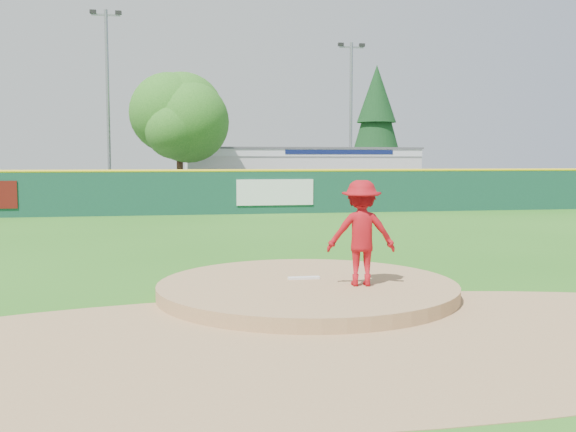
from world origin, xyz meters
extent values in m
plane|color=#286B19|center=(0.00, 0.00, 0.00)|extent=(120.00, 120.00, 0.00)
cylinder|color=#9E774C|center=(0.00, 0.00, 0.00)|extent=(5.50, 5.50, 0.50)
cube|color=white|center=(0.00, 0.30, 0.27)|extent=(0.60, 0.15, 0.04)
cylinder|color=#9E774C|center=(0.00, -3.00, 0.01)|extent=(15.40, 15.40, 0.01)
cube|color=#38383A|center=(0.00, 27.00, 0.01)|extent=(44.00, 16.00, 0.02)
imported|color=#A20D15|center=(0.89, -0.46, 1.19)|extent=(1.32, 0.89, 1.89)
imported|color=silver|center=(-4.94, 23.32, 0.74)|extent=(5.56, 3.38, 1.44)
cube|color=silver|center=(6.00, 32.00, 1.60)|extent=(15.00, 8.00, 3.20)
cube|color=white|center=(6.00, 27.98, 3.00)|extent=(15.00, 0.06, 0.55)
cube|color=#0F194C|center=(8.00, 27.94, 3.00)|extent=(7.00, 0.03, 0.28)
cube|color=#59595B|center=(6.00, 32.00, 3.25)|extent=(15.20, 8.20, 0.12)
cube|color=white|center=(2.27, 17.92, 1.00)|extent=(3.60, 0.04, 1.20)
cube|color=#144232|center=(0.00, 18.00, 1.00)|extent=(40.00, 0.10, 2.00)
cylinder|color=yellow|center=(0.00, 18.00, 2.00)|extent=(40.00, 0.14, 0.14)
cylinder|color=#382314|center=(-2.00, 25.00, 1.30)|extent=(0.36, 0.36, 2.60)
sphere|color=#387F23|center=(-2.00, 25.00, 4.56)|extent=(5.60, 5.60, 5.60)
cylinder|color=#382314|center=(13.00, 36.00, 0.80)|extent=(0.40, 0.40, 1.60)
cone|color=#113A16|center=(13.00, 36.00, 5.55)|extent=(4.40, 4.40, 7.90)
cylinder|color=gray|center=(-6.00, 27.00, 5.50)|extent=(0.20, 0.20, 11.00)
cube|color=gray|center=(-6.00, 27.00, 10.70)|extent=(1.60, 0.10, 0.10)
cube|color=black|center=(-6.70, 27.00, 10.85)|extent=(0.35, 0.25, 0.20)
cube|color=black|center=(-5.30, 27.00, 10.85)|extent=(0.35, 0.25, 0.20)
cylinder|color=gray|center=(9.00, 29.00, 5.00)|extent=(0.20, 0.20, 10.00)
cube|color=gray|center=(9.00, 29.00, 9.70)|extent=(1.60, 0.10, 0.10)
cube|color=black|center=(8.30, 29.00, 9.85)|extent=(0.35, 0.25, 0.20)
cube|color=black|center=(9.70, 29.00, 9.85)|extent=(0.35, 0.25, 0.20)
camera|label=1|loc=(-2.42, -11.43, 2.49)|focal=40.00mm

